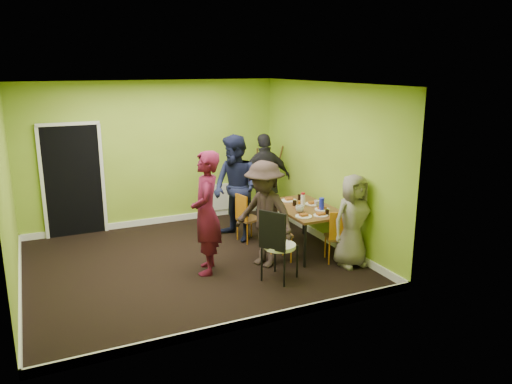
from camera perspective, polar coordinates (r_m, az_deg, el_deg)
ground at (r=8.13m, az=-7.45°, el=-8.00°), size 5.00×5.00×0.00m
room_walls at (r=7.85m, az=-7.94°, el=-1.22°), size 5.04×4.54×2.82m
dining_table at (r=8.45m, az=5.60°, el=-2.09°), size 0.90×1.50×0.75m
chair_left_far at (r=8.84m, az=-1.16°, el=-2.65°), size 0.43×0.42×0.87m
chair_left_near at (r=7.95m, az=1.94°, el=-4.25°), size 0.44×0.44×0.96m
chair_back_end at (r=9.64m, az=1.42°, el=0.26°), size 0.53×0.59×1.03m
chair_front_end at (r=8.00m, az=9.38°, el=-4.72°), size 0.46×0.46×0.87m
chair_bentwood at (r=7.21m, az=2.43°, el=-5.74°), size 0.59×0.58×1.09m
easel at (r=10.19m, az=1.37°, el=1.09°), size 0.60×0.56×1.49m
plate_near_left at (r=8.66m, az=2.34°, el=-1.20°), size 0.23×0.23×0.01m
plate_near_right at (r=7.90m, az=5.47°, el=-2.79°), size 0.27×0.27×0.01m
plate_far_back at (r=8.81m, az=3.79°, el=-0.95°), size 0.27×0.27×0.01m
plate_far_front at (r=7.99m, az=7.41°, el=-2.65°), size 0.23×0.23×0.01m
plate_wall_back at (r=8.61m, az=6.47°, el=-1.36°), size 0.26×0.26×0.01m
plate_wall_front at (r=8.32m, az=7.55°, el=-1.98°), size 0.24×0.24×0.01m
thermos at (r=8.47m, az=5.38°, el=-0.94°), size 0.07×0.07×0.20m
blue_bottle at (r=8.26m, az=7.51°, el=-1.38°), size 0.08×0.08×0.21m
orange_bottle at (r=8.49m, az=4.98°, el=-1.31°), size 0.04×0.04×0.08m
glass_mid at (r=8.50m, az=4.43°, el=-1.26°), size 0.07×0.07×0.09m
glass_back at (r=8.87m, az=4.97°, el=-0.57°), size 0.06×0.06×0.10m
glass_front at (r=8.03m, az=8.11°, el=-2.28°), size 0.06×0.06×0.09m
cup_a at (r=8.14m, az=5.03°, el=-1.92°), size 0.14×0.14×0.11m
cup_b at (r=8.53m, az=6.96°, el=-1.26°), size 0.10×0.10×0.09m
person_standing at (r=7.47m, az=-5.71°, el=-2.39°), size 0.66×0.80×1.87m
person_left_far at (r=8.85m, az=-2.36°, el=0.42°), size 0.95×1.09×1.89m
person_left_near at (r=7.71m, az=0.97°, el=-2.55°), size 1.02×1.24×1.67m
person_back_end at (r=9.80m, az=1.03°, el=1.50°), size 1.08×0.51×1.79m
person_front_end at (r=7.87m, az=11.03°, el=-3.23°), size 0.73×0.49×1.47m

